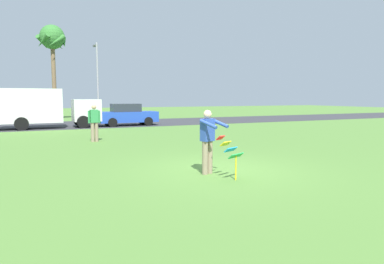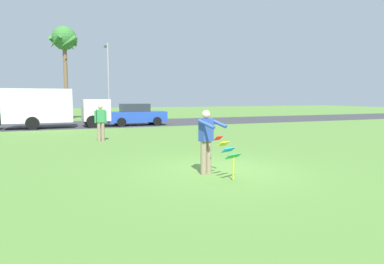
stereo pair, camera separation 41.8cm
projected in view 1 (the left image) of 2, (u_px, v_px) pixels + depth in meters
name	position (u px, v px, depth m)	size (l,w,h in m)	color
ground_plane	(220.00, 170.00, 9.68)	(120.00, 120.00, 0.00)	#568438
road_strip	(104.00, 124.00, 26.53)	(120.00, 8.00, 0.01)	#38383D
person_kite_flyer	(208.00, 139.00, 9.12)	(0.69, 0.76, 1.73)	gray
kite_held	(231.00, 151.00, 8.57)	(0.59, 0.72, 1.09)	red
parked_truck_white_box	(41.00, 107.00, 22.38)	(6.74, 2.21, 2.62)	silver
parked_car_blue	(127.00, 115.00, 24.83)	(4.22, 1.87, 1.60)	#2347B7
palm_tree_right_near	(52.00, 41.00, 29.68)	(2.58, 2.71, 8.36)	brown
streetlight_pole	(97.00, 76.00, 31.02)	(0.24, 1.65, 7.00)	#9E9EA3
person_walker_near	(94.00, 122.00, 15.78)	(0.57, 0.25, 1.73)	gray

